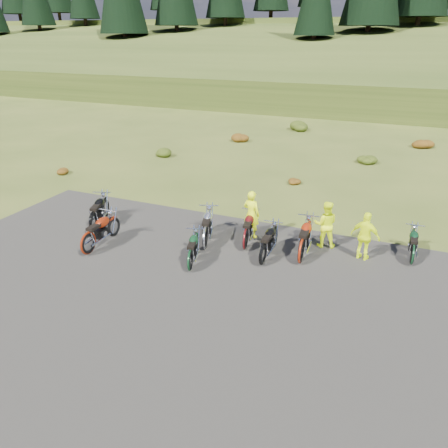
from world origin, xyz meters
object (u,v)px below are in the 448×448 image
at_px(motorcycle_0, 95,232).
at_px(motorcycle_7, 411,265).
at_px(person_middle, 251,215).
at_px(motorcycle_3, 205,248).

height_order(motorcycle_0, motorcycle_7, motorcycle_0).
bearing_deg(motorcycle_0, person_middle, -90.60).
bearing_deg(motorcycle_7, person_middle, 88.80).
relative_size(motorcycle_0, person_middle, 1.27).
height_order(motorcycle_0, motorcycle_3, motorcycle_0).
xyz_separation_m(motorcycle_0, motorcycle_3, (4.44, 0.43, 0.00)).
relative_size(motorcycle_0, motorcycle_7, 1.19).
bearing_deg(motorcycle_0, motorcycle_3, -104.25).
distance_m(motorcycle_7, person_middle, 5.57).
xyz_separation_m(motorcycle_3, motorcycle_7, (6.64, 1.60, 0.00)).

